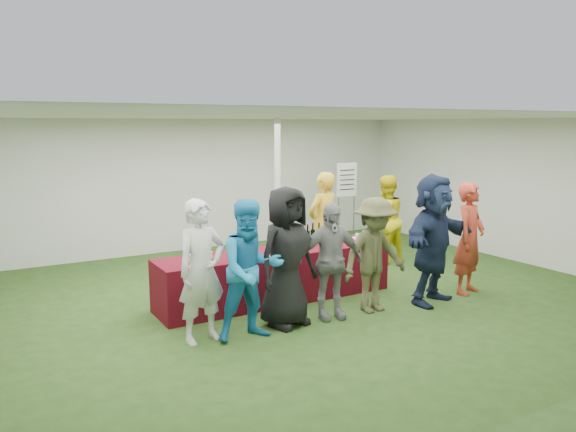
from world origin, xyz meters
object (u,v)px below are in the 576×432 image
customer_2 (287,257)px  customer_5 (433,239)px  customer_6 (470,238)px  customer_1 (251,270)px  customer_3 (330,261)px  serving_table (276,275)px  staff_pourer (323,224)px  staff_back (385,219)px  customer_4 (374,255)px  dump_bucket (369,237)px  wine_list_sign (347,186)px  customer_0 (202,271)px

customer_2 → customer_5: 2.32m
customer_6 → customer_1: bearing=159.7°
customer_3 → serving_table: bearing=113.7°
serving_table → customer_6: (2.74, -1.19, 0.48)m
customer_6 → staff_pourer: bearing=104.4°
staff_back → customer_4: (-1.95, -2.10, -0.02)m
dump_bucket → customer_6: size_ratio=0.13×
wine_list_sign → customer_3: bearing=-128.9°
customer_5 → staff_back: bearing=48.5°
dump_bucket → customer_2: customer_2 is taller
staff_pourer → staff_back: staff_pourer is taller
customer_1 → customer_3: (1.24, 0.13, -0.07)m
customer_0 → customer_1: bearing=-32.5°
staff_pourer → customer_3: (-1.12, -1.86, -0.11)m
serving_table → staff_pourer: 1.66m
serving_table → customer_1: bearing=-130.2°
dump_bucket → customer_2: size_ratio=0.12×
customer_4 → customer_0: bearing=174.5°
customer_5 → dump_bucket: bearing=90.6°
wine_list_sign → staff_pourer: (-1.64, -1.58, -0.42)m
staff_pourer → customer_3: bearing=43.9°
wine_list_sign → staff_back: wine_list_sign is taller
customer_5 → customer_6: bearing=-13.0°
dump_bucket → customer_4: bearing=-124.5°
staff_back → staff_pourer: bearing=4.4°
serving_table → wine_list_sign: (3.00, 2.38, 0.94)m
customer_1 → customer_5: size_ratio=0.91×
customer_1 → customer_3: customer_1 is taller
customer_0 → customer_2: (1.15, -0.03, 0.04)m
customer_1 → staff_pourer: bearing=43.8°
dump_bucket → wine_list_sign: bearing=60.9°
wine_list_sign → customer_1: (-4.01, -3.57, -0.46)m
serving_table → customer_6: 3.02m
wine_list_sign → dump_bucket: bearing=-119.1°
dump_bucket → customer_1: size_ratio=0.13×
serving_table → staff_back: bearing=18.6°
dump_bucket → customer_1: bearing=-159.3°
wine_list_sign → staff_pourer: 2.32m
customer_3 → customer_4: (0.69, -0.08, 0.02)m
staff_back → customer_0: (-4.42, -1.93, 0.04)m
wine_list_sign → customer_0: wine_list_sign is taller
dump_bucket → staff_back: staff_back is taller
serving_table → customer_2: bearing=-111.9°
customer_5 → customer_1: bearing=160.6°
staff_pourer → customer_2: (-1.76, -1.80, 0.01)m
customer_0 → customer_3: 1.79m
dump_bucket → customer_1: (-2.56, -0.97, 0.02)m
customer_1 → customer_6: size_ratio=1.00×
customer_3 → customer_4: customer_4 is taller
customer_3 → customer_6: bearing=8.2°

